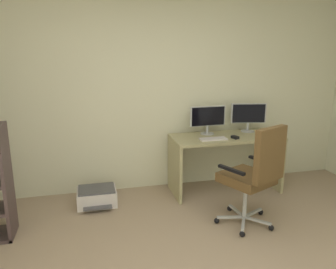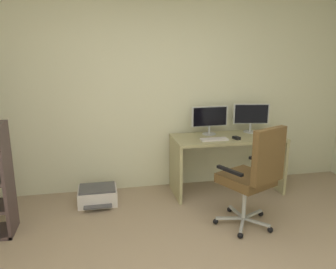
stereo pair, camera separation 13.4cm
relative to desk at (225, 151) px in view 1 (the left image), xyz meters
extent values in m
cube|color=beige|center=(-0.86, 0.42, 0.75)|extent=(5.50, 0.10, 2.61)
cube|color=tan|center=(0.00, 0.00, 0.19)|extent=(1.42, 0.62, 0.04)
cube|color=tan|center=(-0.69, 0.00, -0.19)|extent=(0.04, 0.60, 0.72)
cube|color=tan|center=(0.69, 0.00, -0.19)|extent=(0.04, 0.60, 0.72)
cylinder|color=#B2B5B7|center=(-0.20, 0.17, 0.21)|extent=(0.18, 0.18, 0.01)
cylinder|color=#B2B5B7|center=(-0.20, 0.17, 0.27)|extent=(0.03, 0.03, 0.11)
cube|color=#B7BABC|center=(-0.20, 0.17, 0.45)|extent=(0.49, 0.05, 0.26)
cube|color=black|center=(-0.20, 0.15, 0.45)|extent=(0.45, 0.02, 0.24)
cylinder|color=#B2B5B7|center=(0.39, 0.17, 0.21)|extent=(0.18, 0.18, 0.01)
cylinder|color=#B2B5B7|center=(0.39, 0.17, 0.28)|extent=(0.03, 0.03, 0.12)
cube|color=#B7BABC|center=(0.39, 0.17, 0.46)|extent=(0.47, 0.13, 0.27)
cube|color=black|center=(0.38, 0.15, 0.46)|extent=(0.44, 0.09, 0.25)
cube|color=silver|center=(-0.23, -0.14, 0.21)|extent=(0.34, 0.13, 0.02)
cube|color=black|center=(0.05, -0.15, 0.22)|extent=(0.09, 0.11, 0.03)
cube|color=#B7BABC|center=(-0.01, -0.83, -0.48)|extent=(0.29, 0.15, 0.02)
sphere|color=black|center=(0.13, -0.76, -0.52)|extent=(0.06, 0.06, 0.06)
cube|color=#B7BABC|center=(-0.16, -0.74, -0.48)|extent=(0.07, 0.30, 0.02)
sphere|color=black|center=(-0.18, -0.59, -0.52)|extent=(0.06, 0.06, 0.06)
cube|color=#B7BABC|center=(-0.29, -0.86, -0.48)|extent=(0.30, 0.09, 0.02)
sphere|color=black|center=(-0.44, -0.83, -0.52)|extent=(0.06, 0.06, 0.06)
cube|color=#B7BABC|center=(-0.22, -1.02, -0.48)|extent=(0.17, 0.28, 0.02)
sphere|color=black|center=(-0.29, -1.15, -0.52)|extent=(0.06, 0.06, 0.06)
cube|color=#B7BABC|center=(-0.04, -1.00, -0.48)|extent=(0.23, 0.24, 0.02)
sphere|color=black|center=(0.06, -1.11, -0.52)|extent=(0.06, 0.06, 0.06)
cylinder|color=#B7BABC|center=(-0.14, -0.89, -0.28)|extent=(0.04, 0.04, 0.40)
cube|color=brown|center=(-0.14, -0.89, -0.03)|extent=(0.62, 0.62, 0.10)
cube|color=brown|center=(-0.03, -1.13, 0.29)|extent=(0.41, 0.24, 0.55)
cube|color=black|center=(-0.37, -0.99, 0.12)|extent=(0.17, 0.32, 0.03)
cube|color=black|center=(0.08, -0.79, 0.12)|extent=(0.17, 0.32, 0.03)
cube|color=#433335|center=(-2.54, -0.55, 0.03)|extent=(0.03, 0.35, 1.16)
cube|color=silver|center=(-1.69, -0.04, -0.46)|extent=(0.47, 0.35, 0.19)
cube|color=#4C4C51|center=(-1.69, -0.04, -0.35)|extent=(0.43, 0.32, 0.02)
cube|color=#4C4C51|center=(-1.69, -0.26, -0.49)|extent=(0.33, 0.10, 0.01)
camera|label=1|loc=(-1.74, -3.91, 1.27)|focal=35.56mm
camera|label=2|loc=(-1.60, -3.94, 1.27)|focal=35.56mm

